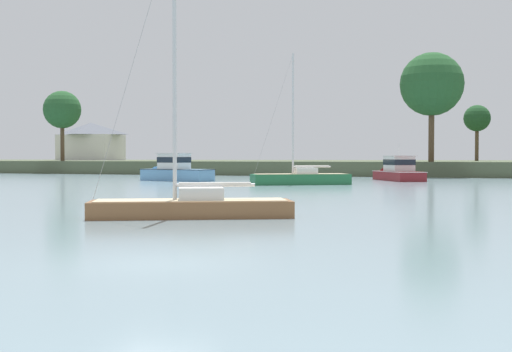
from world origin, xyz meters
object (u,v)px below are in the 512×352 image
(cruiser_maroon, at_px, (395,174))
(sailboat_green, at_px, (301,182))
(cruiser_skyblue, at_px, (171,174))
(sailboat_wood, at_px, (192,211))

(cruiser_maroon, relative_size, sailboat_green, 0.77)
(cruiser_skyblue, height_order, sailboat_wood, sailboat_wood)
(sailboat_green, bearing_deg, cruiser_maroon, 66.13)
(cruiser_maroon, bearing_deg, sailboat_green, -113.87)
(sailboat_green, xyz_separation_m, sailboat_wood, (4.88, -33.11, -0.01))
(cruiser_maroon, height_order, sailboat_green, sailboat_green)
(sailboat_wood, bearing_deg, sailboat_green, 98.39)
(cruiser_maroon, xyz_separation_m, sailboat_wood, (-1.49, -47.50, -0.39))
(cruiser_skyblue, relative_size, sailboat_wood, 0.75)
(sailboat_green, bearing_deg, sailboat_wood, -81.61)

